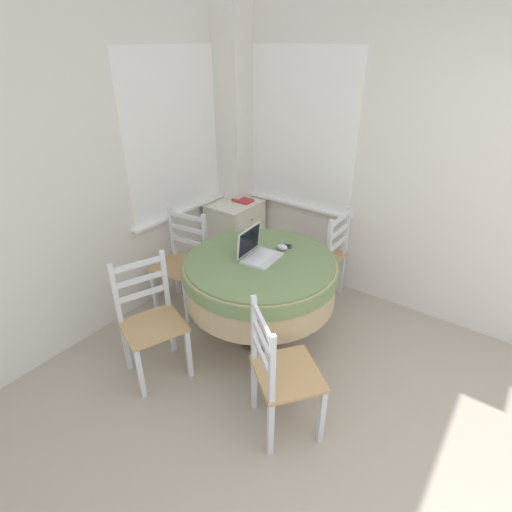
{
  "coord_description": "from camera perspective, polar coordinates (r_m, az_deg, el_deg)",
  "views": [
    {
      "loc": [
        -1.23,
        0.22,
        2.24
      ],
      "look_at": [
        1.07,
        1.89,
        0.68
      ],
      "focal_mm": 28.0,
      "sensor_mm": 36.0,
      "label": 1
    }
  ],
  "objects": [
    {
      "name": "book_on_cabinet",
      "position": [
        4.19,
        -1.9,
        7.96
      ],
      "size": [
        0.14,
        0.2,
        0.02
      ],
      "color": "#BC3338",
      "rests_on": "corner_cabinet"
    },
    {
      "name": "corner_room_shell",
      "position": [
        3.1,
        1.94,
        10.63
      ],
      "size": [
        4.36,
        4.8,
        2.55
      ],
      "color": "silver",
      "rests_on": "ground_plane"
    },
    {
      "name": "round_dining_table",
      "position": [
        3.09,
        0.61,
        -3.02
      ],
      "size": [
        1.19,
        1.19,
        0.76
      ],
      "color": "#4C3D2D",
      "rests_on": "ground_plane"
    },
    {
      "name": "dining_chair_camera_near",
      "position": [
        2.53,
        3.6,
        -16.45
      ],
      "size": [
        0.55,
        0.56,
        0.92
      ],
      "color": "tan",
      "rests_on": "ground_plane"
    },
    {
      "name": "laptop",
      "position": [
        3.03,
        0.2,
        0.59
      ],
      "size": [
        0.31,
        0.26,
        0.24
      ],
      "color": "silver",
      "rests_on": "round_dining_table"
    },
    {
      "name": "computer_mouse",
      "position": [
        3.16,
        3.76,
        1.27
      ],
      "size": [
        0.06,
        0.09,
        0.05
      ],
      "color": "silver",
      "rests_on": "round_dining_table"
    },
    {
      "name": "corner_cabinet",
      "position": [
        4.33,
        -2.91,
        3.11
      ],
      "size": [
        0.55,
        0.46,
        0.74
      ],
      "color": "silver",
      "rests_on": "ground_plane"
    },
    {
      "name": "dining_chair_near_back_window",
      "position": [
        3.67,
        -10.5,
        -1.1
      ],
      "size": [
        0.43,
        0.46,
        0.92
      ],
      "color": "tan",
      "rests_on": "ground_plane"
    },
    {
      "name": "dining_chair_near_right_window",
      "position": [
        3.76,
        9.66,
        -0.18
      ],
      "size": [
        0.42,
        0.39,
        0.92
      ],
      "color": "tan",
      "rests_on": "ground_plane"
    },
    {
      "name": "cell_phone",
      "position": [
        3.22,
        4.15,
        1.44
      ],
      "size": [
        0.1,
        0.12,
        0.01
      ],
      "color": "#2D2D33",
      "rests_on": "round_dining_table"
    },
    {
      "name": "dining_chair_left_flank",
      "position": [
        3.0,
        -14.77,
        -9.07
      ],
      "size": [
        0.52,
        0.5,
        0.92
      ],
      "color": "tan",
      "rests_on": "ground_plane"
    }
  ]
}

